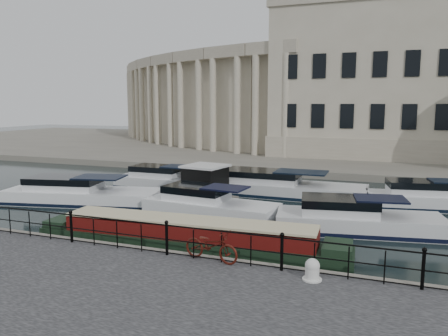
{
  "coord_description": "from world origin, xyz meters",
  "views": [
    {
      "loc": [
        6.86,
        -15.02,
        5.7
      ],
      "look_at": [
        0.5,
        2.0,
        3.0
      ],
      "focal_mm": 35.0,
      "sensor_mm": 36.0,
      "label": 1
    }
  ],
  "objects_px": {
    "bicycle": "(211,245)",
    "mooring_bollard": "(312,270)",
    "narrowboat": "(187,239)",
    "harbour_hut": "(205,184)"
  },
  "relations": [
    {
      "from": "bicycle",
      "to": "mooring_bollard",
      "type": "height_order",
      "value": "bicycle"
    },
    {
      "from": "bicycle",
      "to": "narrowboat",
      "type": "distance_m",
      "value": 3.16
    },
    {
      "from": "bicycle",
      "to": "mooring_bollard",
      "type": "distance_m",
      "value": 3.41
    },
    {
      "from": "mooring_bollard",
      "to": "narrowboat",
      "type": "relative_size",
      "value": 0.05
    },
    {
      "from": "narrowboat",
      "to": "bicycle",
      "type": "bearing_deg",
      "value": -52.44
    },
    {
      "from": "mooring_bollard",
      "to": "harbour_hut",
      "type": "xyz_separation_m",
      "value": [
        -8.05,
        11.0,
        0.1
      ]
    },
    {
      "from": "bicycle",
      "to": "harbour_hut",
      "type": "xyz_separation_m",
      "value": [
        -4.68,
        10.58,
        -0.12
      ]
    },
    {
      "from": "narrowboat",
      "to": "mooring_bollard",
      "type": "bearing_deg",
      "value": -29.98
    },
    {
      "from": "bicycle",
      "to": "harbour_hut",
      "type": "bearing_deg",
      "value": 34.5
    },
    {
      "from": "bicycle",
      "to": "mooring_bollard",
      "type": "relative_size",
      "value": 3.08
    }
  ]
}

